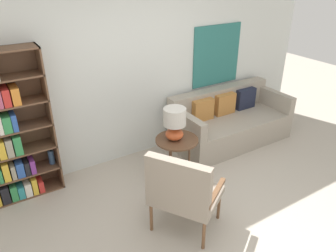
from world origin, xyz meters
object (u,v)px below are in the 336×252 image
object	(u,v)px
bookshelf	(8,133)
armchair	(182,190)
couch	(229,122)
side_table	(177,143)
table_lamp	(175,122)

from	to	relation	value
bookshelf	armchair	world-z (taller)	bookshelf
bookshelf	couch	xyz separation A→B (m)	(3.18, -0.26, -0.57)
bookshelf	couch	world-z (taller)	bookshelf
armchair	side_table	distance (m)	1.06
couch	side_table	size ratio (longest dim) A/B	3.36
table_lamp	couch	bearing A→B (deg)	16.69
side_table	armchair	bearing A→B (deg)	-120.25
armchair	side_table	bearing A→B (deg)	59.75
side_table	table_lamp	world-z (taller)	table_lamp
side_table	table_lamp	distance (m)	0.31
couch	table_lamp	bearing A→B (deg)	-163.31
armchair	table_lamp	distance (m)	1.09
table_lamp	armchair	bearing A→B (deg)	-118.51
couch	side_table	xyz separation A→B (m)	(-1.28, -0.41, 0.20)
table_lamp	bookshelf	bearing A→B (deg)	160.69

